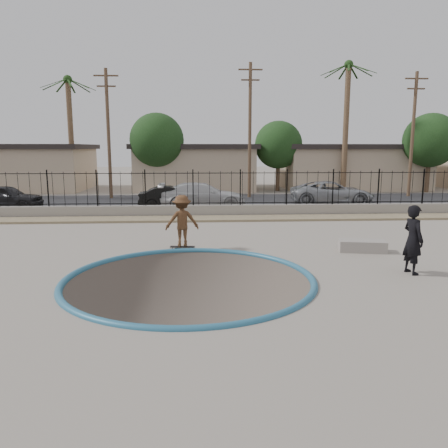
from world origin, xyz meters
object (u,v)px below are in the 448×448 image
car_b (172,197)px  car_d (332,193)px  skater (182,223)px  skateboard (182,247)px  videographer (413,240)px  car_a (5,197)px  car_c (202,195)px  concrete_ledge (362,246)px

car_b → car_d: 10.25m
skater → skateboard: (-0.00, 0.00, -0.86)m
car_b → videographer: bearing=-154.5°
videographer → car_a: size_ratio=0.48×
skateboard → videographer: 7.71m
skater → skateboard: skater is taller
videographer → car_c: size_ratio=0.39×
videographer → car_a: 22.68m
videographer → car_d: 15.78m
skateboard → concrete_ledge: concrete_ledge is taller
car_b → car_d: bearing=-85.1°
skater → car_b: bearing=-91.7°
skater → videographer: videographer is taller
car_c → skateboard: bearing=175.1°
skateboard → car_a: bearing=140.1°
skateboard → car_b: 10.65m
concrete_ledge → car_b: size_ratio=0.40×
car_a → car_c: (11.63, -0.12, 0.04)m
skateboard → car_b: size_ratio=0.23×
car_d → concrete_ledge: bearing=171.5°
concrete_ledge → car_b: bearing=122.7°
skater → car_a: bearing=-51.8°
skater → car_b: 10.63m
videographer → concrete_ledge: bearing=-4.5°
skateboard → car_d: (9.19, 12.01, 0.70)m
concrete_ledge → car_c: 12.75m
skateboard → car_d: car_d is taller
concrete_ledge → car_d: 13.16m
skater → skateboard: size_ratio=2.04×
car_c → car_d: 8.46m
car_b → car_d: (10.15, 1.42, 0.07)m
car_c → concrete_ledge: bearing=-154.8°
videographer → car_c: (-5.93, 14.24, -0.22)m
skateboard → car_a: (-10.79, 10.78, 0.69)m
skater → concrete_ledge: skater is taller
car_c → videographer: bearing=-157.8°
car_a → car_b: car_a is taller
car_b → car_d: size_ratio=0.76×
car_b → car_c: car_c is taller
car_a → car_d: car_d is taller
concrete_ledge → car_a: 20.71m
skateboard → videographer: (6.76, -3.58, 0.94)m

